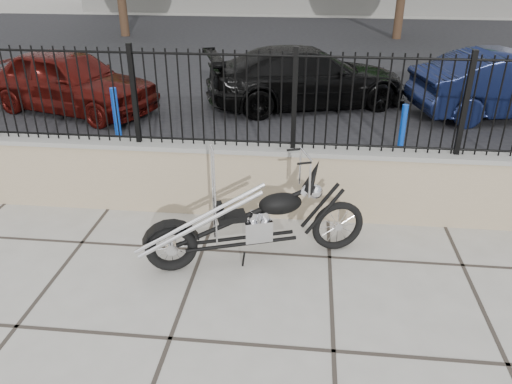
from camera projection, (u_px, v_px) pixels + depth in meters
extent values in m
plane|color=#99968E|center=(170.00, 339.00, 4.61)|extent=(90.00, 90.00, 0.00)
plane|color=black|center=(273.00, 59.00, 15.73)|extent=(30.00, 30.00, 0.00)
cube|color=gray|center=(216.00, 178.00, 6.62)|extent=(14.00, 0.36, 0.96)
cube|color=black|center=(213.00, 99.00, 6.14)|extent=(14.00, 0.08, 1.20)
imported|color=#430C09|center=(69.00, 81.00, 10.57)|extent=(4.18, 2.69, 1.32)
imported|color=black|center=(307.00, 77.00, 10.94)|extent=(4.78, 3.11, 1.29)
cylinder|color=#0E1DD8|center=(116.00, 115.00, 9.04)|extent=(0.15, 0.15, 0.98)
cylinder|color=blue|center=(402.00, 129.00, 8.51)|extent=(0.11, 0.11, 0.86)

